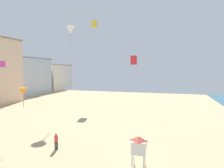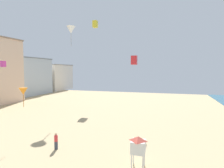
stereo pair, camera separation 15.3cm
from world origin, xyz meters
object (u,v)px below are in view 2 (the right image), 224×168
Objects in this scene: lifeguard_stand at (138,145)px; kite_magenta_box at (3,64)px; kite_red_box at (134,60)px; kite_yellow_box at (95,24)px; kite_flyer at (56,140)px; kite_white_delta at (71,30)px; kite_orange_delta at (23,91)px.

kite_magenta_box is (-24.06, 10.48, 6.93)m from lifeguard_stand.
kite_red_box is (-2.83, 13.78, 7.41)m from lifeguard_stand.
kite_yellow_box reaches higher than kite_magenta_box.
kite_red_box is (5.46, 12.58, 8.33)m from kite_flyer.
kite_white_delta reaches higher than kite_red_box.
kite_magenta_box is 0.60× the size of kite_yellow_box.
kite_orange_delta is at bearing -36.67° from kite_magenta_box.
lifeguard_stand is at bearing -9.22° from kite_orange_delta.
kite_white_delta is (-14.82, 16.63, 13.13)m from lifeguard_stand.
kite_magenta_box is at bearing -146.31° from kite_white_delta.
kite_red_box is 15.81m from kite_orange_delta.
kite_yellow_box is at bearing 66.25° from kite_magenta_box.
kite_red_box is at bearing 8.84° from kite_magenta_box.
kite_orange_delta is (-9.94, -11.71, -3.74)m from kite_red_box.
kite_magenta_box reaches higher than kite_orange_delta.
kite_orange_delta is (-4.48, 0.87, 4.59)m from kite_flyer.
lifeguard_stand is at bearing -62.78° from kite_yellow_box.
kite_orange_delta is at bearing 167.49° from lifeguard_stand.
kite_red_box is at bearing -161.06° from kite_flyer.
kite_flyer is at bearing -30.46° from kite_magenta_box.
kite_red_box is (12.62, -16.26, -9.75)m from kite_yellow_box.
kite_magenta_box is 23.69m from kite_yellow_box.
kite_magenta_box is at bearing -78.06° from kite_flyer.
kite_magenta_box reaches higher than lifeguard_stand.
kite_flyer is 0.64× the size of lifeguard_stand.
kite_yellow_box is 14.01m from kite_white_delta.
kite_orange_delta is at bearing -130.34° from kite_red_box.
kite_white_delta reaches higher than lifeguard_stand.
lifeguard_stand is 27.14m from kite_magenta_box.
kite_flyer is at bearing -76.04° from kite_yellow_box.
kite_yellow_box reaches higher than lifeguard_stand.
kite_white_delta is at bearing 33.69° from kite_magenta_box.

